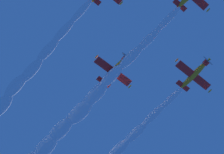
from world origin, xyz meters
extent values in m
ellipsoid|color=orange|center=(-8.72, 1.00, 93.55)|extent=(0.57, 1.02, 0.36)
cube|color=red|center=(-3.79, -0.70, 94.78)|extent=(3.32, 1.82, 0.96)
cube|color=orange|center=(-3.89, -0.82, 95.31)|extent=(0.74, 1.22, 1.24)
ellipsoid|color=orange|center=(-12.64, -11.44, 93.25)|extent=(3.27, 7.25, 1.64)
cylinder|color=red|center=(-13.55, -8.27, 93.41)|extent=(1.58, 1.26, 1.40)
cone|color=yellow|center=(-13.74, -7.59, 93.44)|extent=(0.83, 0.89, 0.68)
cylinder|color=#3F3F47|center=(-13.70, -7.74, 93.43)|extent=(2.91, 0.74, 2.98)
cube|color=red|center=(-12.54, -11.63, 93.06)|extent=(9.01, 3.93, 2.19)
ellipsoid|color=orange|center=(-16.76, -12.79, 92.10)|extent=(0.56, 1.02, 0.36)
ellipsoid|color=orange|center=(-8.33, -10.46, 94.03)|extent=(0.56, 1.02, 0.36)
cube|color=red|center=(-11.78, -14.47, 93.15)|extent=(3.35, 1.82, 0.86)
cube|color=orange|center=(-11.87, -14.60, 93.68)|extent=(0.70, 1.20, 1.25)
ellipsoid|color=#1E232D|center=(-12.82, -11.17, 93.70)|extent=(1.30, 1.79, 0.92)
ellipsoid|color=orange|center=(6.34, -5.26, 95.17)|extent=(0.55, 1.02, 0.37)
ellipsoid|color=orange|center=(1.54, -18.27, 95.29)|extent=(3.22, 7.26, 1.84)
cylinder|color=red|center=(0.63, -15.10, 95.55)|extent=(1.56, 1.28, 1.41)
cone|color=yellow|center=(0.43, -14.42, 95.61)|extent=(0.82, 0.89, 0.69)
cylinder|color=#3F3F47|center=(0.48, -14.58, 95.60)|extent=(2.89, 0.76, 2.93)
cube|color=red|center=(1.62, -18.45, 95.10)|extent=(9.04, 3.94, 2.04)
ellipsoid|color=orange|center=(-2.61, -19.60, 94.24)|extent=(0.55, 1.02, 0.38)
ellipsoid|color=orange|center=(5.86, -17.31, 95.96)|extent=(0.55, 1.02, 0.38)
cube|color=red|center=(2.39, -21.30, 95.10)|extent=(3.35, 1.83, 0.81)
cube|color=orange|center=(2.32, -21.44, 95.62)|extent=(0.68, 1.21, 1.29)
ellipsoid|color=#1E232D|center=(1.37, -18.01, 95.76)|extent=(1.29, 1.79, 0.95)
ellipsoid|color=white|center=(-3.00, -4.11, 94.67)|extent=(3.14, 6.90, 1.59)
ellipsoid|color=white|center=(-1.42, -9.30, 94.29)|extent=(3.42, 6.98, 1.87)
ellipsoid|color=white|center=(0.08, -13.96, 94.10)|extent=(3.69, 7.07, 2.16)
ellipsoid|color=white|center=(1.74, -19.22, 94.08)|extent=(3.97, 7.16, 2.44)
ellipsoid|color=white|center=(2.89, -24.00, 93.72)|extent=(4.24, 7.25, 2.72)
ellipsoid|color=white|center=(4.01, -28.84, 93.58)|extent=(4.51, 7.34, 3.00)
ellipsoid|color=white|center=(6.11, -34.27, 93.48)|extent=(4.79, 7.43, 3.28)
ellipsoid|color=white|center=(7.35, -39.09, 93.00)|extent=(5.06, 7.52, 3.56)
ellipsoid|color=white|center=(-10.89, -18.07, 93.08)|extent=(3.14, 6.90, 1.59)
ellipsoid|color=white|center=(-9.31, -22.64, 92.65)|extent=(3.42, 6.98, 1.87)
ellipsoid|color=white|center=(-7.85, -27.80, 92.40)|extent=(3.69, 7.07, 2.16)
ellipsoid|color=white|center=(-6.43, -32.83, 92.52)|extent=(3.97, 7.16, 2.44)
ellipsoid|color=white|center=(12.57, -10.38, 95.87)|extent=(3.14, 6.90, 1.59)
ellipsoid|color=white|center=(14.00, -15.36, 95.79)|extent=(3.42, 6.98, 1.87)
ellipsoid|color=white|center=(15.21, -20.21, 95.58)|extent=(3.69, 7.07, 2.16)
ellipsoid|color=white|center=(16.49, -25.55, 95.47)|extent=(3.97, 7.16, 2.44)
ellipsoid|color=white|center=(18.10, -29.93, 95.13)|extent=(4.24, 7.25, 2.72)
ellipsoid|color=white|center=(19.05, -35.33, 95.02)|extent=(4.51, 7.34, 3.00)
ellipsoid|color=white|center=(3.46, -24.54, 95.03)|extent=(3.14, 6.90, 1.59)
ellipsoid|color=white|center=(4.78, -29.58, 94.88)|extent=(3.42, 6.98, 1.87)
ellipsoid|color=white|center=(6.11, -34.49, 94.46)|extent=(3.69, 7.07, 2.16)
ellipsoid|color=white|center=(7.74, -39.61, 94.41)|extent=(3.97, 7.16, 2.44)
camera|label=1|loc=(17.87, 14.60, 2.09)|focal=80.38mm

